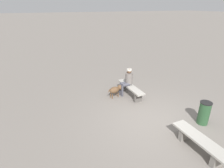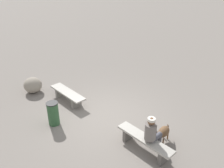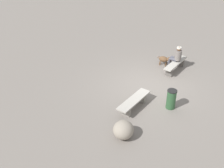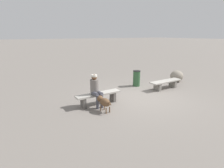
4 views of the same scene
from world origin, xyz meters
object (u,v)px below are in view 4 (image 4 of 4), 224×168
Objects in this scene: bench_right at (99,96)px; trash_bin at (137,78)px; dog at (104,102)px; boulder at (177,76)px; bench_left at (165,83)px; seated_person at (96,88)px.

bench_right is 3.22m from trash_bin.
boulder is at bearing -85.51° from dog.
bench_left is 2.46× the size of dog.
seated_person is 3.42m from trash_bin.
boulder is (-5.56, -0.82, -0.01)m from bench_right.
trash_bin is 1.09× the size of boulder.
dog is at bearing 90.27° from seated_person.
trash_bin is at bearing -10.67° from boulder.
bench_right is 2.42× the size of boulder.
trash_bin is (-2.94, -1.31, 0.08)m from bench_right.
seated_person is 5.81m from boulder.
bench_right reaches higher than bench_left.
bench_left is at bearing 129.25° from trash_bin.
bench_right is 2.48× the size of dog.
bench_right is (3.90, 0.13, 0.04)m from bench_left.
dog is 5.89m from boulder.
bench_left is at bearing -179.16° from bench_right.
bench_left is 0.99× the size of bench_right.
trash_bin is at bearing -157.08° from bench_right.
dog is 0.97× the size of boulder.
boulder is at bearing -174.28° from seated_person.
boulder is (-1.66, -0.68, 0.03)m from bench_left.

